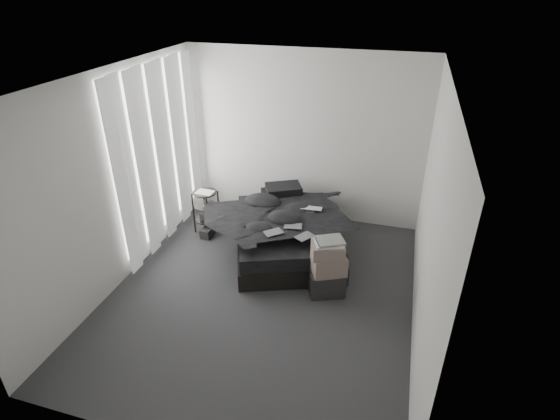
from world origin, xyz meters
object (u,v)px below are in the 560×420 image
(side_stand, at_px, (206,212))
(box_lower, at_px, (327,282))
(laptop, at_px, (311,206))
(bed, at_px, (287,242))

(side_stand, height_order, box_lower, side_stand)
(laptop, relative_size, box_lower, 0.70)
(box_lower, bearing_deg, side_stand, 155.04)
(bed, relative_size, side_stand, 2.81)
(side_stand, bearing_deg, box_lower, -24.96)
(laptop, xyz_separation_m, box_lower, (0.42, -0.94, -0.51))
(side_stand, distance_m, box_lower, 2.24)
(bed, distance_m, side_stand, 1.33)
(bed, bearing_deg, box_lower, -68.17)
(bed, xyz_separation_m, box_lower, (0.72, -0.78, 0.03))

